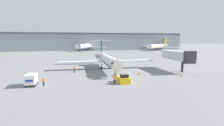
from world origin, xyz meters
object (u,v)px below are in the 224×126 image
luggage_cart (31,80)px  airplane_parked_far_right (158,46)px  pushback_tug (123,79)px  traffic_cone_mid (181,75)px  worker_on_apron (43,82)px  traffic_cone_left (87,75)px  jet_bridge (177,56)px  traffic_cone_right (139,73)px  worker_by_wing (74,69)px  worker_near_tug (114,79)px  airplane_parked_far_left (89,46)px  airplane_main (107,59)px

luggage_cart → airplane_parked_far_right: (80.81, 99.48, 2.47)m
pushback_tug → airplane_parked_far_right: airplane_parked_far_right is taller
traffic_cone_mid → worker_on_apron: bearing=-176.5°
airplane_parked_far_right → worker_on_apron: bearing=-128.0°
traffic_cone_left → traffic_cone_mid: 24.28m
jet_bridge → traffic_cone_right: bearing=-165.7°
worker_on_apron → worker_by_wing: bearing=64.0°
traffic_cone_left → jet_bridge: (27.50, 2.39, 4.16)m
airplane_parked_far_right → pushback_tug: bearing=-121.4°
pushback_tug → jet_bridge: (20.39, 11.12, 3.70)m
traffic_cone_left → traffic_cone_mid: traffic_cone_left is taller
traffic_cone_left → worker_by_wing: bearing=118.9°
worker_by_wing → traffic_cone_mid: worker_by_wing is taller
luggage_cart → traffic_cone_left: 13.62m
worker_by_wing → traffic_cone_left: bearing=-61.1°
worker_near_tug → jet_bridge: 25.50m
traffic_cone_mid → jet_bridge: 9.82m
worker_on_apron → traffic_cone_mid: worker_on_apron is taller
luggage_cart → worker_by_wing: size_ratio=1.97×
worker_on_apron → jet_bridge: bearing=15.2°
airplane_parked_far_right → jet_bridge: bearing=-114.7°
pushback_tug → traffic_cone_right: bearing=48.3°
traffic_cone_right → traffic_cone_mid: bearing=-25.1°
pushback_tug → luggage_cart: 19.02m
airplane_parked_far_left → traffic_cone_mid: bearing=-83.3°
traffic_cone_right → jet_bridge: size_ratio=0.06×
traffic_cone_right → jet_bridge: jet_bridge is taller
airplane_main → worker_by_wing: (-10.38, -4.51, -2.09)m
airplane_main → luggage_cart: airplane_main is taller
luggage_cart → airplane_parked_far_left: bearing=78.4°
airplane_parked_far_right → luggage_cart: bearing=-129.1°
worker_by_wing → airplane_main: bearing=23.5°
pushback_tug → traffic_cone_mid: size_ratio=6.28×
worker_near_tug → luggage_cart: bearing=171.9°
worker_by_wing → traffic_cone_right: worker_by_wing is taller
traffic_cone_left → jet_bridge: jet_bridge is taller
airplane_main → pushback_tug: bearing=-90.9°
worker_on_apron → traffic_cone_mid: 33.00m
worker_on_apron → jet_bridge: (36.81, 9.99, 3.56)m
luggage_cart → airplane_parked_far_left: 112.25m
worker_on_apron → traffic_cone_left: size_ratio=2.75×
traffic_cone_right → airplane_main: bearing=120.7°
worker_near_tug → worker_on_apron: size_ratio=1.10×
worker_near_tug → traffic_cone_left: bearing=118.8°
worker_by_wing → jet_bridge: jet_bridge is taller
airplane_main → worker_near_tug: bearing=-97.1°
luggage_cart → traffic_cone_left: size_ratio=5.61×
worker_near_tug → traffic_cone_mid: 18.94m
luggage_cart → airplane_parked_far_right: size_ratio=0.11×
airplane_main → airplane_parked_far_left: 93.31m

